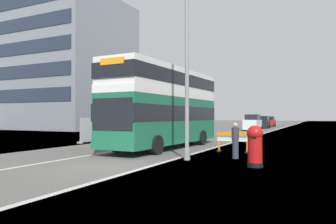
{
  "coord_description": "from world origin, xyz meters",
  "views": [
    {
      "loc": [
        7.74,
        -10.1,
        1.97
      ],
      "look_at": [
        0.25,
        5.19,
        2.2
      ],
      "focal_mm": 33.93,
      "sensor_mm": 36.0,
      "label": 1
    }
  ],
  "objects_px": {
    "lamppost_foreground": "(187,58)",
    "car_oncoming_near": "(196,124)",
    "roadworks_barrier": "(233,139)",
    "pedestrian_at_kerb": "(235,141)",
    "red_pillar_postbox": "(255,144)",
    "car_receding_mid": "(253,123)",
    "car_far_side": "(269,122)",
    "car_receding_far": "(263,122)",
    "double_decker_bus": "(166,106)"
  },
  "relations": [
    {
      "from": "red_pillar_postbox",
      "to": "pedestrian_at_kerb",
      "type": "bearing_deg",
      "value": 121.62
    },
    {
      "from": "double_decker_bus",
      "to": "roadworks_barrier",
      "type": "distance_m",
      "value": 4.81
    },
    {
      "from": "car_receding_mid",
      "to": "car_receding_far",
      "type": "distance_m",
      "value": 9.66
    },
    {
      "from": "red_pillar_postbox",
      "to": "car_receding_mid",
      "type": "bearing_deg",
      "value": 101.31
    },
    {
      "from": "double_decker_bus",
      "to": "car_far_side",
      "type": "relative_size",
      "value": 2.75
    },
    {
      "from": "car_oncoming_near",
      "to": "car_far_side",
      "type": "xyz_separation_m",
      "value": [
        4.81,
        25.39,
        -0.14
      ]
    },
    {
      "from": "lamppost_foreground",
      "to": "red_pillar_postbox",
      "type": "distance_m",
      "value": 4.91
    },
    {
      "from": "red_pillar_postbox",
      "to": "car_receding_mid",
      "type": "xyz_separation_m",
      "value": [
        -6.31,
        31.54,
        0.16
      ]
    },
    {
      "from": "roadworks_barrier",
      "to": "car_oncoming_near",
      "type": "distance_m",
      "value": 21.0
    },
    {
      "from": "double_decker_bus",
      "to": "roadworks_barrier",
      "type": "xyz_separation_m",
      "value": [
        4.39,
        -0.52,
        -1.91
      ]
    },
    {
      "from": "car_far_side",
      "to": "car_receding_far",
      "type": "bearing_deg",
      "value": -89.33
    },
    {
      "from": "lamppost_foreground",
      "to": "pedestrian_at_kerb",
      "type": "xyz_separation_m",
      "value": [
        1.83,
        1.46,
        -3.77
      ]
    },
    {
      "from": "car_receding_far",
      "to": "car_oncoming_near",
      "type": "bearing_deg",
      "value": -105.41
    },
    {
      "from": "lamppost_foreground",
      "to": "car_oncoming_near",
      "type": "distance_m",
      "value": 24.5
    },
    {
      "from": "pedestrian_at_kerb",
      "to": "car_far_side",
      "type": "bearing_deg",
      "value": 96.5
    },
    {
      "from": "lamppost_foreground",
      "to": "red_pillar_postbox",
      "type": "bearing_deg",
      "value": -11.72
    },
    {
      "from": "pedestrian_at_kerb",
      "to": "car_oncoming_near",
      "type": "bearing_deg",
      "value": 115.42
    },
    {
      "from": "car_oncoming_near",
      "to": "pedestrian_at_kerb",
      "type": "bearing_deg",
      "value": -64.58
    },
    {
      "from": "double_decker_bus",
      "to": "pedestrian_at_kerb",
      "type": "bearing_deg",
      "value": -30.59
    },
    {
      "from": "lamppost_foreground",
      "to": "car_receding_mid",
      "type": "bearing_deg",
      "value": 95.88
    },
    {
      "from": "lamppost_foreground",
      "to": "roadworks_barrier",
      "type": "bearing_deg",
      "value": 75.13
    },
    {
      "from": "car_oncoming_near",
      "to": "car_receding_mid",
      "type": "distance_m",
      "value": 9.59
    },
    {
      "from": "red_pillar_postbox",
      "to": "car_far_side",
      "type": "height_order",
      "value": "car_far_side"
    },
    {
      "from": "lamppost_foreground",
      "to": "car_far_side",
      "type": "distance_m",
      "value": 48.43
    },
    {
      "from": "roadworks_barrier",
      "to": "pedestrian_at_kerb",
      "type": "height_order",
      "value": "pedestrian_at_kerb"
    },
    {
      "from": "car_oncoming_near",
      "to": "car_receding_mid",
      "type": "height_order",
      "value": "car_oncoming_near"
    },
    {
      "from": "car_far_side",
      "to": "car_receding_mid",
      "type": "bearing_deg",
      "value": -88.96
    },
    {
      "from": "roadworks_barrier",
      "to": "car_far_side",
      "type": "distance_m",
      "value": 44.41
    },
    {
      "from": "double_decker_bus",
      "to": "car_oncoming_near",
      "type": "relative_size",
      "value": 2.84
    },
    {
      "from": "roadworks_barrier",
      "to": "red_pillar_postbox",
      "type": "bearing_deg",
      "value": -65.94
    },
    {
      "from": "red_pillar_postbox",
      "to": "lamppost_foreground",
      "type": "bearing_deg",
      "value": 168.28
    },
    {
      "from": "roadworks_barrier",
      "to": "pedestrian_at_kerb",
      "type": "bearing_deg",
      "value": -73.03
    },
    {
      "from": "car_oncoming_near",
      "to": "car_far_side",
      "type": "distance_m",
      "value": 25.84
    },
    {
      "from": "car_receding_mid",
      "to": "pedestrian_at_kerb",
      "type": "distance_m",
      "value": 29.85
    },
    {
      "from": "car_receding_far",
      "to": "car_far_side",
      "type": "bearing_deg",
      "value": 90.67
    },
    {
      "from": "roadworks_barrier",
      "to": "car_far_side",
      "type": "bearing_deg",
      "value": 95.88
    },
    {
      "from": "red_pillar_postbox",
      "to": "car_oncoming_near",
      "type": "distance_m",
      "value": 26.07
    },
    {
      "from": "lamppost_foreground",
      "to": "roadworks_barrier",
      "type": "xyz_separation_m",
      "value": [
        1.06,
        3.99,
        -3.91
      ]
    },
    {
      "from": "car_oncoming_near",
      "to": "red_pillar_postbox",
      "type": "bearing_deg",
      "value": -63.99
    },
    {
      "from": "car_receding_mid",
      "to": "car_far_side",
      "type": "relative_size",
      "value": 1.02
    },
    {
      "from": "car_receding_mid",
      "to": "pedestrian_at_kerb",
      "type": "bearing_deg",
      "value": -80.34
    },
    {
      "from": "car_oncoming_near",
      "to": "car_receding_far",
      "type": "bearing_deg",
      "value": 74.59
    },
    {
      "from": "car_oncoming_near",
      "to": "car_receding_far",
      "type": "xyz_separation_m",
      "value": [
        4.9,
        17.77,
        -0.12
      ]
    },
    {
      "from": "pedestrian_at_kerb",
      "to": "roadworks_barrier",
      "type": "bearing_deg",
      "value": 106.97
    },
    {
      "from": "lamppost_foreground",
      "to": "pedestrian_at_kerb",
      "type": "height_order",
      "value": "lamppost_foreground"
    },
    {
      "from": "car_oncoming_near",
      "to": "pedestrian_at_kerb",
      "type": "xyz_separation_m",
      "value": [
        10.13,
        -21.32,
        -0.23
      ]
    },
    {
      "from": "double_decker_bus",
      "to": "pedestrian_at_kerb",
      "type": "xyz_separation_m",
      "value": [
        5.16,
        -3.05,
        -1.78
      ]
    },
    {
      "from": "lamppost_foreground",
      "to": "double_decker_bus",
      "type": "bearing_deg",
      "value": 126.43
    },
    {
      "from": "lamppost_foreground",
      "to": "car_receding_mid",
      "type": "xyz_separation_m",
      "value": [
        -3.18,
        30.89,
        -3.57
      ]
    },
    {
      "from": "roadworks_barrier",
      "to": "car_receding_mid",
      "type": "bearing_deg",
      "value": 98.96
    }
  ]
}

